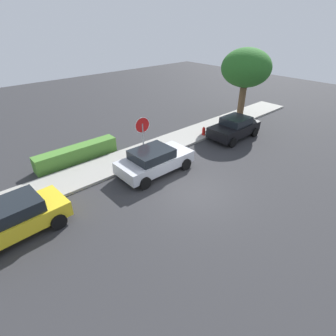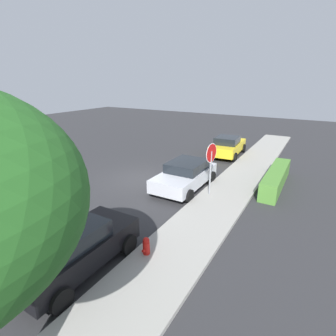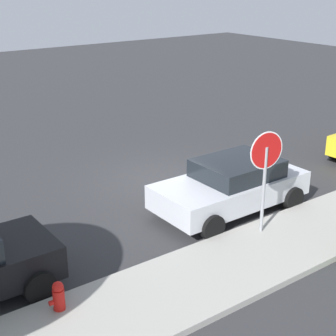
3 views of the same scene
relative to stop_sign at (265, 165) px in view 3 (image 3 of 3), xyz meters
name	(u,v)px [view 3 (image 3 of 3)]	position (x,y,z in m)	size (l,w,h in m)	color
ground_plane	(165,182)	(-0.15, -4.11, -1.83)	(60.00, 60.00, 0.00)	#2D2D30
sidewalk_curb	(286,243)	(-0.15, 0.67, -1.76)	(32.00, 2.27, 0.14)	#9E9B93
stop_sign	(265,165)	(0.00, 0.00, 0.00)	(0.89, 0.15, 2.62)	gray
parked_car_silver	(232,185)	(-0.40, -1.48, -1.10)	(4.14, 2.07, 1.39)	silver
fire_hydrant	(59,299)	(5.22, -0.02, -1.47)	(0.30, 0.22, 0.72)	red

